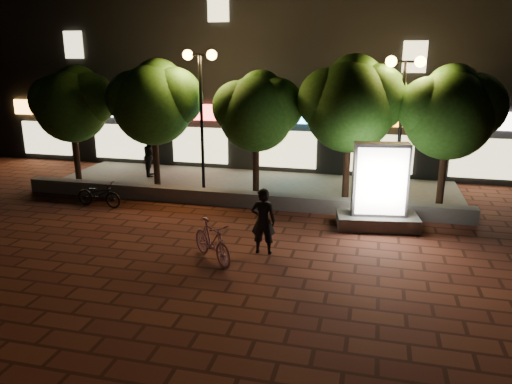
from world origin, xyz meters
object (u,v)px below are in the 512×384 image
(street_lamp_right, at_px, (403,93))
(scooter_pink, at_px, (212,241))
(tree_mid, at_px, (258,109))
(pedestrian, at_px, (151,156))
(tree_far_right, at_px, (451,110))
(street_lamp_left, at_px, (201,85))
(scooter_parked, at_px, (99,194))
(tree_right, at_px, (352,101))
(ad_kiosk, at_px, (379,194))
(rider, at_px, (263,221))
(tree_far_left, at_px, (73,102))
(tree_left, at_px, (155,100))

(street_lamp_right, relative_size, scooter_pink, 2.76)
(tree_mid, xyz_separation_m, pedestrian, (-5.02, 1.48, -2.28))
(tree_far_right, relative_size, street_lamp_left, 0.92)
(scooter_pink, height_order, scooter_parked, scooter_pink)
(tree_right, height_order, ad_kiosk, tree_right)
(tree_far_right, height_order, scooter_pink, tree_far_right)
(scooter_pink, height_order, rider, rider)
(street_lamp_left, height_order, ad_kiosk, street_lamp_left)
(tree_mid, relative_size, tree_far_right, 0.95)
(tree_far_right, xyz_separation_m, street_lamp_right, (-1.55, -0.26, 0.53))
(tree_mid, xyz_separation_m, scooter_parked, (-5.00, -2.73, -2.77))
(scooter_parked, distance_m, pedestrian, 4.23)
(tree_far_right, height_order, scooter_parked, tree_far_right)
(tree_mid, height_order, scooter_pink, tree_mid)
(tree_mid, height_order, tree_far_right, tree_far_right)
(tree_far_left, distance_m, scooter_pink, 10.30)
(tree_mid, height_order, street_lamp_left, street_lamp_left)
(scooter_pink, bearing_deg, pedestrian, 77.00)
(street_lamp_right, xyz_separation_m, scooter_pink, (-4.65, -5.87, -3.35))
(tree_mid, relative_size, ad_kiosk, 1.72)
(tree_far_right, distance_m, street_lamp_left, 8.58)
(rider, bearing_deg, ad_kiosk, -138.66)
(tree_far_right, bearing_deg, tree_mid, -180.00)
(scooter_parked, bearing_deg, tree_right, -68.09)
(scooter_pink, height_order, pedestrian, pedestrian)
(rider, xyz_separation_m, scooter_parked, (-6.44, 2.59, -0.45))
(street_lamp_right, bearing_deg, tree_right, 170.90)
(ad_kiosk, bearing_deg, scooter_parked, -178.80)
(tree_mid, relative_size, tree_right, 0.89)
(ad_kiosk, relative_size, rider, 1.46)
(tree_left, bearing_deg, tree_far_right, -0.00)
(tree_mid, bearing_deg, scooter_parked, -151.39)
(tree_far_left, xyz_separation_m, pedestrian, (2.48, 1.48, -2.36))
(street_lamp_left, relative_size, scooter_parked, 3.06)
(ad_kiosk, distance_m, scooter_pink, 5.48)
(tree_right, bearing_deg, street_lamp_right, -9.10)
(street_lamp_left, bearing_deg, tree_mid, 7.31)
(pedestrian, bearing_deg, street_lamp_right, -120.07)
(street_lamp_right, distance_m, pedestrian, 10.54)
(tree_right, distance_m, ad_kiosk, 3.72)
(street_lamp_right, bearing_deg, scooter_pink, -128.37)
(tree_far_right, bearing_deg, pedestrian, 172.67)
(tree_far_left, bearing_deg, ad_kiosk, -12.01)
(tree_left, bearing_deg, pedestrian, 124.60)
(tree_right, bearing_deg, scooter_pink, -116.10)
(ad_kiosk, bearing_deg, pedestrian, 156.91)
(scooter_pink, bearing_deg, street_lamp_left, 63.89)
(tree_left, distance_m, ad_kiosk, 9.07)
(tree_far_right, height_order, street_lamp_left, street_lamp_left)
(tree_mid, bearing_deg, tree_far_right, 0.00)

